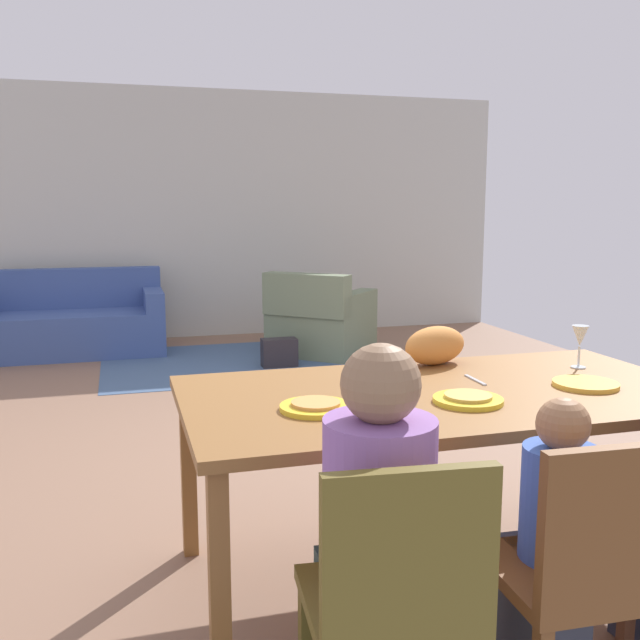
{
  "coord_description": "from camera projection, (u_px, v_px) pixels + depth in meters",
  "views": [
    {
      "loc": [
        -0.92,
        -3.92,
        1.45
      ],
      "look_at": [
        0.1,
        -0.33,
        0.85
      ],
      "focal_mm": 39.76,
      "sensor_mm": 36.0,
      "label": 1
    }
  ],
  "objects": [
    {
      "name": "cat",
      "position": [
        435.0,
        345.0,
        3.12
      ],
      "size": [
        0.35,
        0.25,
        0.17
      ],
      "primitive_type": "ellipsoid",
      "rotation": [
        0.0,
        0.0,
        0.33
      ],
      "color": "orange",
      "rests_on": "dining_table"
    },
    {
      "name": "armchair",
      "position": [
        320.0,
        322.0,
        6.99
      ],
      "size": [
        1.21,
        1.21,
        0.82
      ],
      "color": "slate",
      "rests_on": "ground_plane"
    },
    {
      "name": "plate_near_man",
      "position": [
        316.0,
        407.0,
        2.43
      ],
      "size": [
        0.25,
        0.25,
        0.02
      ],
      "primitive_type": "cylinder",
      "color": "yellow",
      "rests_on": "dining_table"
    },
    {
      "name": "ground_plane",
      "position": [
        264.0,
        421.0,
        4.86
      ],
      "size": [
        6.91,
        6.59,
        0.02
      ],
      "primitive_type": "cube",
      "color": "#85614C"
    },
    {
      "name": "fork",
      "position": [
        377.0,
        398.0,
        2.57
      ],
      "size": [
        0.04,
        0.15,
        0.01
      ],
      "primitive_type": "cube",
      "rotation": [
        0.0,
        0.0,
        0.14
      ],
      "color": "silver",
      "rests_on": "dining_table"
    },
    {
      "name": "plate_near_woman",
      "position": [
        586.0,
        384.0,
        2.75
      ],
      "size": [
        0.25,
        0.25,
        0.02
      ],
      "primitive_type": "cylinder",
      "color": "yellow",
      "rests_on": "dining_table"
    },
    {
      "name": "plate_near_child",
      "position": [
        468.0,
        400.0,
        2.52
      ],
      "size": [
        0.25,
        0.25,
        0.02
      ],
      "primitive_type": "cylinder",
      "color": "yellow",
      "rests_on": "dining_table"
    },
    {
      "name": "person_man",
      "position": [
        375.0,
        556.0,
        1.92
      ],
      "size": [
        0.3,
        0.41,
        1.11
      ],
      "color": "#2C4343",
      "rests_on": "ground_plane"
    },
    {
      "name": "area_rug",
      "position": [
        244.0,
        361.0,
        6.67
      ],
      "size": [
        2.6,
        1.8,
        0.01
      ],
      "primitive_type": "cube",
      "color": "#415A7C",
      "rests_on": "ground_plane"
    },
    {
      "name": "pizza_near_man",
      "position": [
        316.0,
        403.0,
        2.43
      ],
      "size": [
        0.17,
        0.17,
        0.01
      ],
      "primitive_type": "cylinder",
      "color": "#DE9547",
      "rests_on": "plate_near_man"
    },
    {
      "name": "dining_chair_child",
      "position": [
        586.0,
        567.0,
        1.9
      ],
      "size": [
        0.44,
        0.44,
        0.87
      ],
      "color": "brown",
      "rests_on": "ground_plane"
    },
    {
      "name": "pizza_near_child",
      "position": [
        468.0,
        396.0,
        2.52
      ],
      "size": [
        0.17,
        0.17,
        0.01
      ],
      "primitive_type": "cylinder",
      "color": "gold",
      "rests_on": "plate_near_child"
    },
    {
      "name": "knife",
      "position": [
        475.0,
        380.0,
        2.84
      ],
      "size": [
        0.02,
        0.17,
        0.01
      ],
      "primitive_type": "cube",
      "rotation": [
        0.0,
        0.0,
        -0.02
      ],
      "color": "silver",
      "rests_on": "dining_table"
    },
    {
      "name": "dining_table",
      "position": [
        445.0,
        406.0,
        2.71
      ],
      "size": [
        1.99,
        1.03,
        0.76
      ],
      "color": "brown",
      "rests_on": "ground_plane"
    },
    {
      "name": "back_wall",
      "position": [
        202.0,
        215.0,
        7.82
      ],
      "size": [
        6.91,
        0.1,
        2.7
      ],
      "primitive_type": "cube",
      "color": "beige",
      "rests_on": "ground_plane"
    },
    {
      "name": "couch",
      "position": [
        68.0,
        323.0,
        7.0
      ],
      "size": [
        1.84,
        0.86,
        0.82
      ],
      "color": "#3B5290",
      "rests_on": "ground_plane"
    },
    {
      "name": "handbag",
      "position": [
        279.0,
        353.0,
        6.44
      ],
      "size": [
        0.32,
        0.16,
        0.26
      ],
      "primitive_type": "cube",
      "color": "#2A252A",
      "rests_on": "ground_plane"
    },
    {
      "name": "person_child",
      "position": [
        550.0,
        558.0,
        2.08
      ],
      "size": [
        0.22,
        0.29,
        0.92
      ],
      "color": "#3D4253",
      "rests_on": "ground_plane"
    },
    {
      "name": "dining_chair_man",
      "position": [
        395.0,
        598.0,
        1.75
      ],
      "size": [
        0.46,
        0.46,
        0.87
      ],
      "color": "brown",
      "rests_on": "ground_plane"
    },
    {
      "name": "wine_glass",
      "position": [
        580.0,
        338.0,
        3.04
      ],
      "size": [
        0.07,
        0.07,
        0.19
      ],
      "color": "silver",
      "rests_on": "dining_table"
    }
  ]
}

